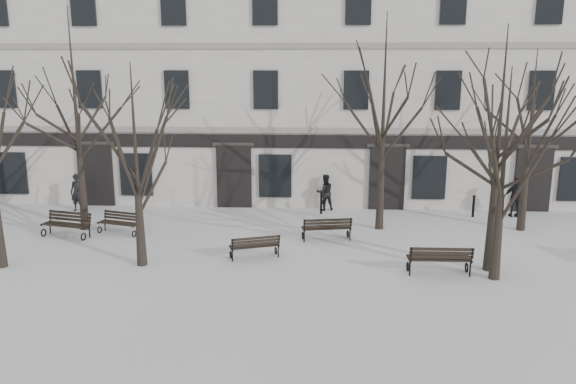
# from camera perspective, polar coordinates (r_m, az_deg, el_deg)

# --- Properties ---
(ground) EXTENTS (100.00, 100.00, 0.00)m
(ground) POSITION_cam_1_polar(r_m,az_deg,el_deg) (18.47, 1.81, -7.82)
(ground) COLOR white
(ground) RESTS_ON ground
(building) EXTENTS (40.40, 10.20, 11.40)m
(building) POSITION_cam_1_polar(r_m,az_deg,el_deg) (30.25, 2.47, 10.97)
(building) COLOR silver
(building) RESTS_ON ground
(tree_1) EXTENTS (4.61, 4.61, 6.59)m
(tree_1) POSITION_cam_1_polar(r_m,az_deg,el_deg) (18.46, -15.30, 4.93)
(tree_1) COLOR black
(tree_1) RESTS_ON ground
(tree_2) EXTENTS (5.38, 5.38, 7.69)m
(tree_2) POSITION_cam_1_polar(r_m,az_deg,el_deg) (18.45, 20.76, 6.71)
(tree_2) COLOR black
(tree_2) RESTS_ON ground
(tree_3) EXTENTS (4.53, 4.53, 6.48)m
(tree_3) POSITION_cam_1_polar(r_m,az_deg,el_deg) (17.81, 21.18, 4.00)
(tree_3) COLOR black
(tree_3) RESTS_ON ground
(tree_4) EXTENTS (6.05, 6.05, 8.64)m
(tree_4) POSITION_cam_1_polar(r_m,az_deg,el_deg) (23.31, -20.88, 9.30)
(tree_4) COLOR black
(tree_4) RESTS_ON ground
(tree_5) EXTENTS (5.91, 5.91, 8.44)m
(tree_5) POSITION_cam_1_polar(r_m,az_deg,el_deg) (22.22, 9.73, 9.49)
(tree_5) COLOR black
(tree_5) RESTS_ON ground
(tree_6) EXTENTS (4.96, 4.96, 7.09)m
(tree_6) POSITION_cam_1_polar(r_m,az_deg,el_deg) (23.71, 23.45, 6.77)
(tree_6) COLOR black
(tree_6) RESTS_ON ground
(bench_0) EXTENTS (1.99, 1.11, 0.96)m
(bench_0) POSITION_cam_1_polar(r_m,az_deg,el_deg) (23.26, -21.55, -3.00)
(bench_0) COLOR black
(bench_0) RESTS_ON ground
(bench_1) EXTENTS (1.78, 1.12, 0.85)m
(bench_1) POSITION_cam_1_polar(r_m,az_deg,el_deg) (19.29, -3.40, -5.46)
(bench_1) COLOR black
(bench_1) RESTS_ON ground
(bench_2) EXTENTS (1.99, 0.74, 1.00)m
(bench_2) POSITION_cam_1_polar(r_m,az_deg,el_deg) (18.43, 15.14, -6.53)
(bench_2) COLOR black
(bench_2) RESTS_ON ground
(bench_3) EXTENTS (1.77, 1.06, 0.85)m
(bench_3) POSITION_cam_1_polar(r_m,az_deg,el_deg) (23.03, -16.73, -2.94)
(bench_3) COLOR black
(bench_3) RESTS_ON ground
(bench_4) EXTENTS (1.92, 0.97, 0.93)m
(bench_4) POSITION_cam_1_polar(r_m,az_deg,el_deg) (21.22, 3.95, -3.63)
(bench_4) COLOR black
(bench_4) RESTS_ON ground
(bollard_a) EXTENTS (0.13, 0.13, 1.01)m
(bollard_a) POSITION_cam_1_polar(r_m,az_deg,el_deg) (24.92, 3.40, -1.03)
(bollard_a) COLOR black
(bollard_a) RESTS_ON ground
(bollard_b) EXTENTS (0.13, 0.13, 0.98)m
(bollard_b) POSITION_cam_1_polar(r_m,az_deg,el_deg) (25.69, 18.33, -1.29)
(bollard_b) COLOR black
(bollard_b) RESTS_ON ground
(pedestrian_a) EXTENTS (0.65, 0.45, 1.71)m
(pedestrian_a) POSITION_cam_1_polar(r_m,az_deg,el_deg) (27.24, -20.49, -1.81)
(pedestrian_a) COLOR black
(pedestrian_a) RESTS_ON ground
(pedestrian_b) EXTENTS (0.95, 0.83, 1.66)m
(pedestrian_b) POSITION_cam_1_polar(r_m,az_deg,el_deg) (25.74, 3.74, -1.83)
(pedestrian_b) COLOR black
(pedestrian_b) RESTS_ON ground
(pedestrian_c) EXTENTS (1.04, 0.48, 1.74)m
(pedestrian_c) POSITION_cam_1_polar(r_m,az_deg,el_deg) (26.48, 21.97, -2.34)
(pedestrian_c) COLOR black
(pedestrian_c) RESTS_ON ground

